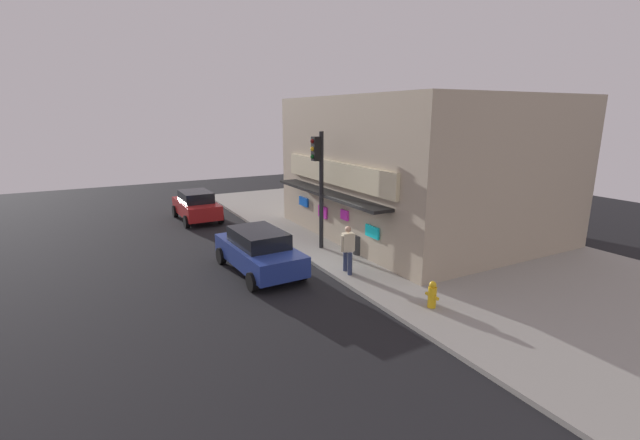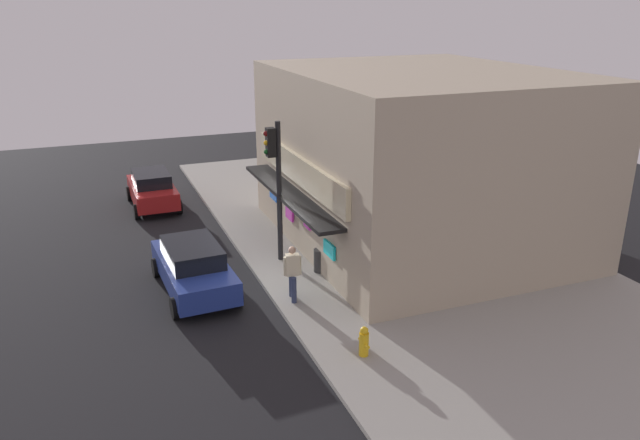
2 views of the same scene
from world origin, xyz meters
name	(u,v)px [view 1 (image 1 of 2)]	position (x,y,z in m)	size (l,w,h in m)	color
ground_plane	(316,267)	(0.00, 0.00, 0.00)	(48.26, 48.26, 0.00)	black
sidewalk	(428,245)	(0.00, 5.59, 0.07)	(32.17, 11.18, 0.14)	gray
corner_building	(419,166)	(-1.89, 6.50, 3.25)	(11.03, 9.91, 6.23)	tan
traffic_light	(319,175)	(-1.67, 1.05, 3.24)	(0.32, 0.58, 4.82)	black
fire_hydrant	(432,295)	(4.96, 1.21, 0.52)	(0.49, 0.25, 0.80)	gold
trash_can	(359,245)	(-0.21, 2.08, 0.52)	(0.47, 0.47, 0.78)	#2D2D2D
pedestrian	(348,248)	(1.38, 0.55, 1.07)	(0.60, 0.55, 1.71)	navy
potted_plant_by_doorway	(409,252)	(1.93, 2.85, 0.70)	(0.64, 0.64, 1.00)	gray
potted_plant_by_window	(351,230)	(-1.90, 2.78, 0.65)	(0.64, 0.64, 0.92)	#59595B
parked_car_blue	(259,250)	(-0.57, -2.04, 0.82)	(4.51, 2.22, 1.58)	navy
parked_car_red	(196,205)	(-9.61, -2.18, 0.81)	(4.01, 2.02, 1.58)	#AD1E1E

